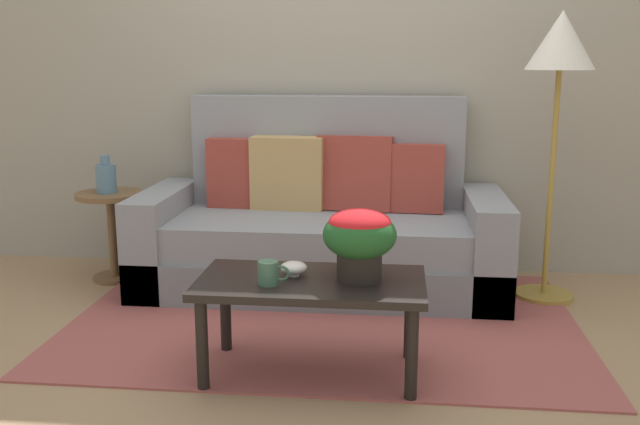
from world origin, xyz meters
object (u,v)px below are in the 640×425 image
side_table (111,220)px  coffee_mug (269,273)px  potted_plant (360,236)px  floor_lamp (560,63)px  snack_bowl (294,268)px  coffee_table (311,292)px  couch (322,230)px  table_vase (106,178)px

side_table → coffee_mug: side_table is taller
potted_plant → floor_lamp: bearing=48.2°
side_table → snack_bowl: 1.71m
potted_plant → side_table: bearing=143.0°
coffee_table → snack_bowl: size_ratio=8.25×
coffee_table → potted_plant: 0.31m
coffee_mug → snack_bowl: 0.15m
couch → coffee_mug: 1.31m
coffee_mug → side_table: bearing=133.1°
side_table → floor_lamp: 2.68m
couch → coffee_mug: (-0.08, -1.31, 0.13)m
table_vase → floor_lamp: bearing=-1.3°
potted_plant → table_vase: (-1.55, 1.15, 0.02)m
floor_lamp → potted_plant: size_ratio=5.17×
side_table → coffee_mug: 1.74m
couch → potted_plant: size_ratio=6.87×
side_table → potted_plant: bearing=-37.0°
floor_lamp → coffee_mug: size_ratio=12.11×
coffee_table → coffee_mug: bearing=-150.6°
potted_plant → snack_bowl: (-0.28, 0.02, -0.15)m
coffee_table → coffee_mug: (-0.16, -0.09, 0.11)m
coffee_table → coffee_mug: size_ratio=7.30×
couch → table_vase: bearing=-177.9°
coffee_mug → snack_bowl: (0.08, 0.13, -0.02)m
coffee_table → table_vase: table_vase is taller
coffee_mug → table_vase: bearing=133.6°
potted_plant → coffee_mug: (-0.36, -0.10, -0.13)m
table_vase → coffee_mug: bearing=-46.4°
coffee_mug → table_vase: 1.74m
couch → table_vase: size_ratio=9.28×
coffee_table → table_vase: bearing=139.2°
snack_bowl → couch: bearing=90.2°
floor_lamp → couch: bearing=175.2°
table_vase → coffee_table: bearing=-40.8°
floor_lamp → coffee_mug: bearing=-138.1°
potted_plant → coffee_mug: potted_plant is taller
side_table → potted_plant: 1.94m
potted_plant → coffee_mug: size_ratio=2.34×
floor_lamp → coffee_mug: 1.97m
snack_bowl → table_vase: bearing=138.4°
coffee_mug → couch: bearing=86.6°
couch → side_table: size_ratio=3.86×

